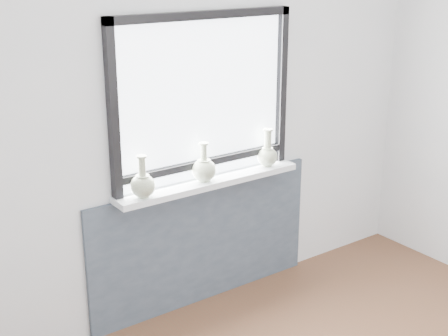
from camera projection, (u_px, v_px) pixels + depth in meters
back_wall at (200, 115)px, 3.95m from camera, size 3.60×0.02×2.60m
apron_panel at (204, 242)px, 4.21m from camera, size 1.70×0.03×0.86m
windowsill at (210, 182)px, 4.01m from camera, size 1.32×0.18×0.04m
window at (203, 95)px, 3.88m from camera, size 1.30×0.06×1.05m
vase_a at (143, 184)px, 3.68m from camera, size 0.15×0.15×0.26m
vase_b at (204, 169)px, 3.94m from camera, size 0.16×0.16×0.25m
vase_c at (267, 154)px, 4.23m from camera, size 0.14×0.14×0.26m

